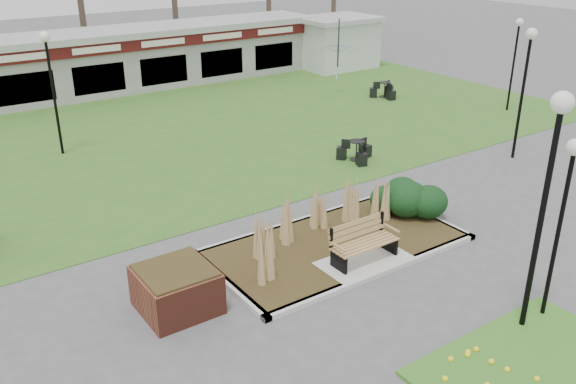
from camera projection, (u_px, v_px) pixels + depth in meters
ground at (368, 267)px, 14.30m from camera, size 100.00×100.00×0.00m
lawn at (159, 136)px, 23.35m from camera, size 34.00×16.00×0.02m
flower_bed at (541, 373)px, 10.80m from camera, size 4.20×3.00×0.16m
planting_bed at (371, 219)px, 15.84m from camera, size 6.75×3.40×1.27m
park_bench at (362, 241)px, 14.25m from camera, size 1.70×0.66×0.93m
brick_planter at (177, 289)px, 12.57m from camera, size 1.50×1.50×0.95m
food_pavilion at (88, 63)px, 28.78m from camera, size 24.60×3.40×2.90m
service_hut at (337, 42)px, 34.36m from camera, size 4.40×3.40×2.83m
lamp_post_near_left at (551, 163)px, 10.77m from camera, size 0.40×0.40×4.80m
lamp_post_near_right at (566, 192)px, 11.40m from camera, size 0.32×0.32×3.82m
lamp_post_mid_left at (49, 66)px, 20.29m from camera, size 0.35×0.35×4.24m
lamp_post_mid_right at (527, 65)px, 19.90m from camera, size 0.37×0.37×4.41m
lamp_post_far_right at (516, 44)px, 25.53m from camera, size 0.33×0.33×3.92m
bistro_set_c at (356, 154)px, 20.77m from camera, size 1.23×1.29×0.70m
bistro_set_d at (384, 92)px, 28.57m from camera, size 1.34×1.24×0.71m
patio_umbrella at (338, 63)px, 28.47m from camera, size 2.32×2.35×2.45m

